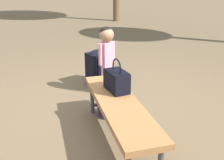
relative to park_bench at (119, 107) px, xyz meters
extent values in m
plane|color=brown|center=(0.74, 0.07, -0.39)|extent=(40.00, 40.00, 0.00)
cube|color=#9E6B3D|center=(0.00, 0.00, 0.03)|extent=(1.61, 0.43, 0.06)
cylinder|color=#47474C|center=(0.70, 0.15, -0.20)|extent=(0.05, 0.05, 0.39)
cylinder|color=#47474C|center=(0.70, -0.13, -0.20)|extent=(0.05, 0.05, 0.39)
cylinder|color=#47474C|center=(0.70, 0.01, -0.29)|extent=(0.05, 0.28, 0.04)
cube|color=black|center=(0.30, -0.05, 0.17)|extent=(0.35, 0.24, 0.22)
cube|color=black|center=(0.30, -0.05, 0.27)|extent=(0.32, 0.23, 0.02)
torus|color=black|center=(0.30, -0.05, 0.33)|extent=(0.20, 0.05, 0.20)
cylinder|color=#E5B2C6|center=(1.26, -0.21, -0.18)|extent=(0.08, 0.08, 0.42)
cylinder|color=#E5B2C6|center=(1.22, -0.12, -0.18)|extent=(0.08, 0.08, 0.42)
ellipsoid|color=white|center=(1.24, -0.22, -0.37)|extent=(0.10, 0.08, 0.04)
ellipsoid|color=white|center=(1.20, -0.13, -0.37)|extent=(0.10, 0.08, 0.04)
cube|color=pink|center=(1.24, -0.17, 0.20)|extent=(0.18, 0.19, 0.36)
cylinder|color=pink|center=(1.28, -0.26, 0.22)|extent=(0.06, 0.06, 0.30)
cylinder|color=pink|center=(1.20, -0.07, 0.22)|extent=(0.06, 0.06, 0.30)
sphere|color=#A57A5B|center=(1.24, -0.17, 0.48)|extent=(0.20, 0.20, 0.20)
sphere|color=black|center=(1.25, -0.16, 0.50)|extent=(0.18, 0.18, 0.18)
cube|color=black|center=(1.64, -0.13, -0.13)|extent=(0.37, 0.42, 0.52)
ellipsoid|color=black|center=(1.64, -0.13, 0.11)|extent=(0.35, 0.40, 0.12)
cube|color=black|center=(1.78, -0.07, -0.21)|extent=(0.13, 0.24, 0.23)
cube|color=black|center=(1.48, -0.11, -0.13)|extent=(0.04, 0.06, 0.44)
cube|color=black|center=(1.54, -0.26, -0.13)|extent=(0.04, 0.06, 0.44)
torus|color=#B2B2B7|center=(1.64, -0.13, 0.16)|extent=(0.08, 0.04, 0.08)
cube|color=#4C2D66|center=(0.55, 0.01, -0.27)|extent=(0.22, 0.20, 0.26)
ellipsoid|color=#4C2D66|center=(0.55, 0.01, -0.14)|extent=(0.20, 0.19, 0.06)
cube|color=#311D42|center=(0.51, 0.07, -0.30)|extent=(0.11, 0.08, 0.12)
cube|color=#311D42|center=(0.55, -0.07, -0.27)|extent=(0.03, 0.03, 0.22)
cube|color=#311D42|center=(0.62, -0.03, -0.27)|extent=(0.03, 0.03, 0.22)
torus|color=black|center=(0.55, 0.01, -0.12)|extent=(0.03, 0.04, 0.04)
camera|label=1|loc=(-2.35, 0.68, 1.24)|focal=43.39mm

